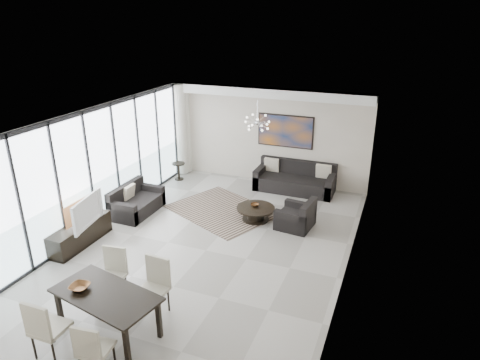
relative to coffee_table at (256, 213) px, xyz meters
The scene contains 20 objects.
room_shell 2.22m from the coffee_table, 91.98° to the right, with size 6.00×9.00×2.90m.
window_wall 4.05m from the coffee_table, 151.62° to the right, with size 0.37×8.95×2.90m.
soffit 3.61m from the coffee_table, 101.99° to the left, with size 5.98×0.40×0.26m, color white.
painting 3.02m from the coffee_table, 90.55° to the left, with size 1.68×0.04×0.98m, color #A95A17.
chandelier 2.27m from the coffee_table, 108.49° to the left, with size 0.66×0.66×0.71m.
rug 1.03m from the coffee_table, 169.56° to the left, with size 2.61×2.01×0.01m, color black.
coffee_table is the anchor object (origin of this frame).
bowl_coffee 0.20m from the coffee_table, 127.04° to the left, with size 0.21×0.21×0.07m, color brown.
sofa_main 2.29m from the coffee_table, 79.07° to the left, with size 2.30×0.94×0.84m.
loveseat 3.16m from the coffee_table, 166.47° to the right, with size 0.83×1.48×0.74m.
armchair 1.06m from the coffee_table, ahead, with size 0.90×0.94×0.72m.
side_table 3.64m from the coffee_table, 150.96° to the left, with size 0.40×0.40×0.55m.
tv_console 4.19m from the coffee_table, 141.63° to the right, with size 0.46×1.65×0.51m, color black.
television 4.10m from the coffee_table, 140.47° to the right, with size 1.16×0.15×0.67m, color gray.
dining_table 4.82m from the coffee_table, 100.69° to the right, with size 1.92×1.22×0.74m.
dining_chair_sw 5.73m from the coffee_table, 103.95° to the right, with size 0.48×0.48×1.04m.
dining_chair_se 5.61m from the coffee_table, 95.01° to the right, with size 0.48×0.48×0.94m.
dining_chair_nw 4.14m from the coffee_table, 109.55° to the right, with size 0.50×0.50×0.99m.
dining_chair_ne 4.03m from the coffee_table, 96.24° to the right, with size 0.51×0.51×1.04m.
bowl_dining 4.99m from the coffee_table, 105.85° to the right, with size 0.31×0.31×0.08m, color brown.
Camera 1 is at (3.70, -7.39, 4.94)m, focal length 32.00 mm.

